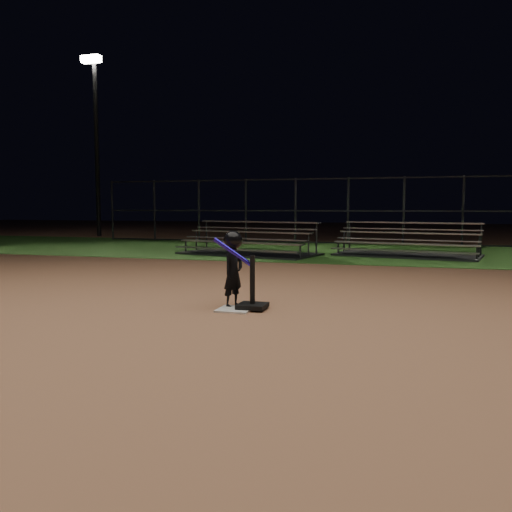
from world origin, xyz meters
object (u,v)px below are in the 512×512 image
at_px(child_batter, 233,267).
at_px(batting_tee, 252,299).
at_px(light_pole_left, 96,131).
at_px(bleacher_right, 407,249).
at_px(home_plate, 235,309).
at_px(bleacher_left, 248,248).

bearing_deg(child_batter, batting_tee, -86.96).
xyz_separation_m(child_batter, light_pole_left, (-11.91, 14.74, 4.38)).
distance_m(bleacher_right, light_pole_left, 16.19).
height_order(bleacher_right, light_pole_left, light_pole_left).
bearing_deg(child_batter, home_plate, -135.02).
distance_m(batting_tee, light_pole_left, 19.81).
distance_m(child_batter, bleacher_left, 7.97).
relative_size(home_plate, child_batter, 0.42).
xyz_separation_m(batting_tee, light_pole_left, (-12.22, 14.84, 4.79)).
bearing_deg(bleacher_left, bleacher_right, 24.10).
height_order(child_batter, light_pole_left, light_pole_left).
xyz_separation_m(home_plate, light_pole_left, (-12.00, 14.94, 4.93)).
distance_m(batting_tee, bleacher_right, 8.84).
distance_m(home_plate, bleacher_left, 8.18).
relative_size(batting_tee, bleacher_left, 0.17).
height_order(home_plate, child_batter, child_batter).
xyz_separation_m(bleacher_left, bleacher_right, (4.45, 0.87, -0.00)).
height_order(batting_tee, bleacher_left, bleacher_left).
height_order(home_plate, batting_tee, batting_tee).
bearing_deg(home_plate, bleacher_left, 106.17).
height_order(home_plate, bleacher_left, bleacher_left).
bearing_deg(batting_tee, home_plate, -154.03).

